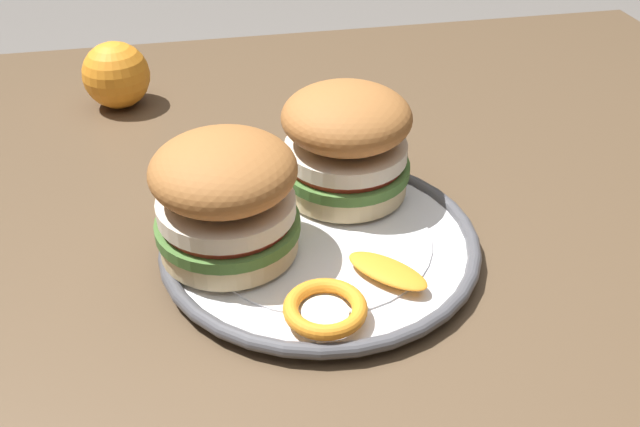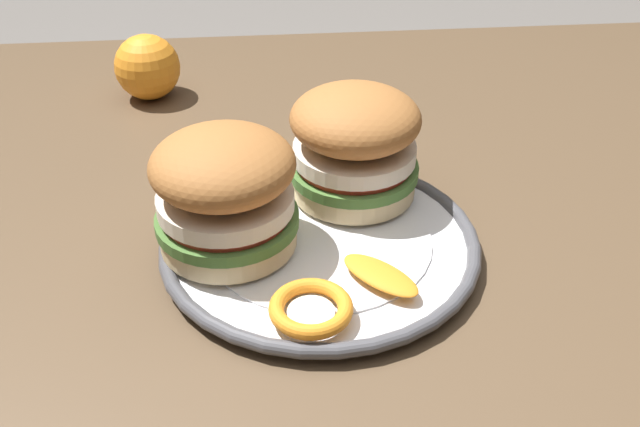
% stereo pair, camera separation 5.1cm
% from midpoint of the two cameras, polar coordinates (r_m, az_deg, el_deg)
% --- Properties ---
extents(dining_table, '(1.24, 0.96, 0.73)m').
position_cam_midpoint_polar(dining_table, '(0.70, -0.37, -7.39)').
color(dining_table, brown).
rests_on(dining_table, ground).
extents(dinner_plate, '(0.27, 0.27, 0.02)m').
position_cam_midpoint_polar(dinner_plate, '(0.60, 2.42, -2.48)').
color(dinner_plate, white).
rests_on(dinner_plate, dining_table).
extents(sandwich_half_left, '(0.16, 0.16, 0.10)m').
position_cam_midpoint_polar(sandwich_half_left, '(0.56, -5.13, 1.80)').
color(sandwich_half_left, beige).
rests_on(sandwich_half_left, dinner_plate).
extents(sandwich_half_right, '(0.16, 0.16, 0.10)m').
position_cam_midpoint_polar(sandwich_half_right, '(0.63, 5.14, 5.68)').
color(sandwich_half_right, beige).
rests_on(sandwich_half_right, dinner_plate).
extents(orange_peel_curled, '(0.06, 0.06, 0.01)m').
position_cam_midpoint_polar(orange_peel_curled, '(0.52, 2.10, -7.76)').
color(orange_peel_curled, orange).
rests_on(orange_peel_curled, dinner_plate).
extents(orange_peel_strip_long, '(0.07, 0.07, 0.01)m').
position_cam_midpoint_polar(orange_peel_strip_long, '(0.55, 7.53, -5.03)').
color(orange_peel_strip_long, orange).
rests_on(orange_peel_strip_long, dinner_plate).
extents(whole_orange, '(0.08, 0.08, 0.08)m').
position_cam_midpoint_polar(whole_orange, '(0.87, -12.12, 11.44)').
color(whole_orange, orange).
rests_on(whole_orange, dining_table).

